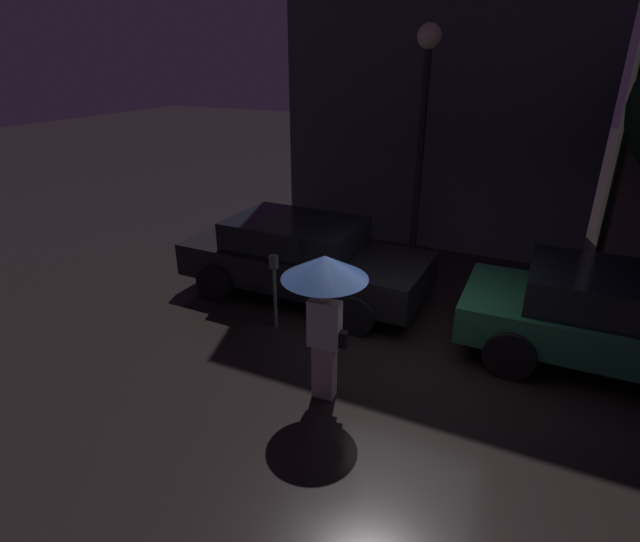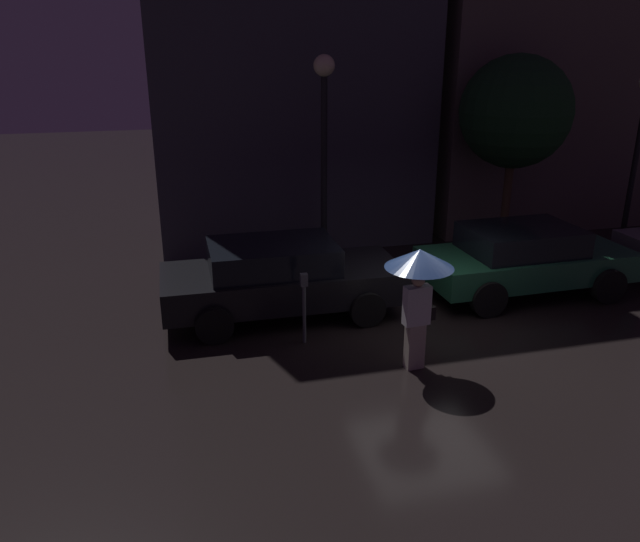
# 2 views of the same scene
# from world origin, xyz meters

# --- Properties ---
(ground_plane) EXTENTS (60.00, 60.00, 0.00)m
(ground_plane) POSITION_xyz_m (0.00, 0.00, 0.00)
(ground_plane) COLOR black
(building_facade_left) EXTENTS (6.82, 3.00, 10.47)m
(building_facade_left) POSITION_xyz_m (-1.16, 6.50, 5.23)
(building_facade_left) COLOR #3D3D47
(building_facade_left) RESTS_ON ground
(building_facade_right) EXTENTS (6.93, 3.00, 8.75)m
(building_facade_right) POSITION_xyz_m (6.10, 6.50, 4.38)
(building_facade_right) COLOR #564C47
(building_facade_right) RESTS_ON ground
(parked_car_black) EXTENTS (4.51, 2.04, 1.44)m
(parked_car_black) POSITION_xyz_m (-2.45, 1.53, 0.76)
(parked_car_black) COLOR black
(parked_car_black) RESTS_ON ground
(parked_car_green) EXTENTS (4.29, 2.05, 1.43)m
(parked_car_green) POSITION_xyz_m (2.62, 1.36, 0.76)
(parked_car_green) COLOR #1E5638
(parked_car_green) RESTS_ON ground
(pedestrian_with_umbrella) EXTENTS (1.06, 1.06, 2.00)m
(pedestrian_with_umbrella) POSITION_xyz_m (-0.78, -1.05, 1.61)
(pedestrian_with_umbrella) COLOR beige
(pedestrian_with_umbrella) RESTS_ON ground
(parking_meter) EXTENTS (0.12, 0.10, 1.28)m
(parking_meter) POSITION_xyz_m (-2.28, 0.25, 0.79)
(parking_meter) COLOR #4C5154
(parking_meter) RESTS_ON ground
(street_lamp_near) EXTENTS (0.45, 0.45, 4.70)m
(street_lamp_near) POSITION_xyz_m (-1.00, 3.80, 3.35)
(street_lamp_near) COLOR black
(street_lamp_near) RESTS_ON ground
(street_tree) EXTENTS (2.60, 2.60, 4.71)m
(street_tree) POSITION_xyz_m (3.62, 3.90, 3.40)
(street_tree) COLOR #473323
(street_tree) RESTS_ON ground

